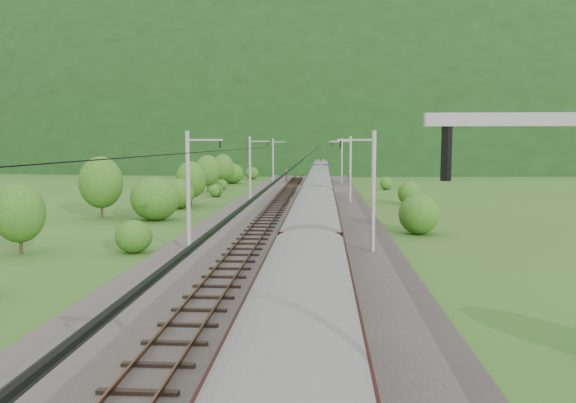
{
  "coord_description": "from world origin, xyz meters",
  "views": [
    {
      "loc": [
        2.89,
        -37.16,
        7.49
      ],
      "look_at": [
        -0.05,
        9.58,
        2.6
      ],
      "focal_mm": 35.0,
      "sensor_mm": 36.0,
      "label": 1
    }
  ],
  "objects": [
    {
      "name": "ground",
      "position": [
        0.0,
        0.0,
        0.0
      ],
      "size": [
        600.0,
        600.0,
        0.0
      ],
      "primitive_type": "plane",
      "color": "#36581B",
      "rests_on": "ground"
    },
    {
      "name": "mountain_main",
      "position": [
        0.0,
        260.0,
        0.0
      ],
      "size": [
        504.0,
        360.0,
        244.0
      ],
      "primitive_type": "ellipsoid",
      "color": "black",
      "rests_on": "ground"
    },
    {
      "name": "vegetation_left",
      "position": [
        -15.19,
        13.34,
        2.68
      ],
      "size": [
        12.62,
        146.62,
        6.53
      ],
      "color": "#215115",
      "rests_on": "ground"
    },
    {
      "name": "track_right",
      "position": [
        2.4,
        10.0,
        0.37
      ],
      "size": [
        2.4,
        220.0,
        0.27
      ],
      "color": "#523323",
      "rests_on": "railbed"
    },
    {
      "name": "catenary_left",
      "position": [
        -6.12,
        32.0,
        4.5
      ],
      "size": [
        2.54,
        192.28,
        8.0
      ],
      "color": "gray",
      "rests_on": "railbed"
    },
    {
      "name": "track_left",
      "position": [
        -2.4,
        10.0,
        0.37
      ],
      "size": [
        2.4,
        220.0,
        0.27
      ],
      "color": "#523323",
      "rests_on": "railbed"
    },
    {
      "name": "railbed",
      "position": [
        0.0,
        10.0,
        0.15
      ],
      "size": [
        14.0,
        220.0,
        0.3
      ],
      "primitive_type": "cube",
      "color": "#38332D",
      "rests_on": "ground"
    },
    {
      "name": "hazard_post_near",
      "position": [
        -0.53,
        23.4,
        0.95
      ],
      "size": [
        0.14,
        0.14,
        1.3
      ],
      "primitive_type": "cylinder",
      "color": "red",
      "rests_on": "railbed"
    },
    {
      "name": "signal",
      "position": [
        -4.05,
        67.68,
        1.56
      ],
      "size": [
        0.24,
        0.24,
        2.15
      ],
      "color": "black",
      "rests_on": "railbed"
    },
    {
      "name": "hazard_post_far",
      "position": [
        0.06,
        67.21,
        1.02
      ],
      "size": [
        0.15,
        0.15,
        1.45
      ],
      "primitive_type": "cylinder",
      "color": "red",
      "rests_on": "railbed"
    },
    {
      "name": "catenary_right",
      "position": [
        6.12,
        32.0,
        4.5
      ],
      "size": [
        2.54,
        192.28,
        8.0
      ],
      "color": "gray",
      "rests_on": "railbed"
    },
    {
      "name": "vegetation_right",
      "position": [
        12.36,
        7.49,
        1.31
      ],
      "size": [
        6.55,
        98.09,
        3.01
      ],
      "color": "#215115",
      "rests_on": "ground"
    },
    {
      "name": "overhead_wires",
      "position": [
        0.0,
        10.0,
        7.1
      ],
      "size": [
        4.83,
        198.0,
        0.03
      ],
      "color": "black",
      "rests_on": "ground"
    },
    {
      "name": "mountain_ridge",
      "position": [
        -120.0,
        300.0,
        0.0
      ],
      "size": [
        336.0,
        280.0,
        132.0
      ],
      "primitive_type": "ellipsoid",
      "color": "black",
      "rests_on": "ground"
    },
    {
      "name": "train",
      "position": [
        2.4,
        4.33,
        3.2
      ],
      "size": [
        2.66,
        128.33,
        4.61
      ],
      "color": "black",
      "rests_on": "ground"
    }
  ]
}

